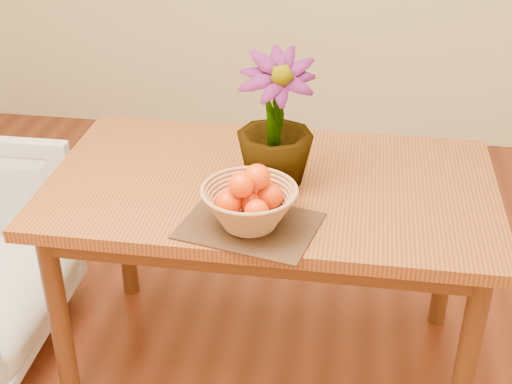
# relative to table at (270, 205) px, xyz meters

# --- Properties ---
(table) EXTENTS (1.40, 0.80, 0.75)m
(table) POSITION_rel_table_xyz_m (0.00, 0.00, 0.00)
(table) COLOR brown
(table) RESTS_ON floor
(placemat) EXTENTS (0.42, 0.35, 0.01)m
(placemat) POSITION_rel_table_xyz_m (-0.02, -0.27, 0.09)
(placemat) COLOR #3D2716
(placemat) RESTS_ON table
(wicker_basket) EXTENTS (0.27, 0.27, 0.11)m
(wicker_basket) POSITION_rel_table_xyz_m (-0.02, -0.27, 0.15)
(wicker_basket) COLOR #B97C4D
(wicker_basket) RESTS_ON placemat
(orange_pile) EXTENTS (0.18, 0.17, 0.13)m
(orange_pile) POSITION_rel_table_xyz_m (-0.02, -0.27, 0.19)
(orange_pile) COLOR #D34203
(orange_pile) RESTS_ON wicker_basket
(potted_plant) EXTENTS (0.26, 0.26, 0.42)m
(potted_plant) POSITION_rel_table_xyz_m (0.01, -0.01, 0.30)
(potted_plant) COLOR #1A4C15
(potted_plant) RESTS_ON table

